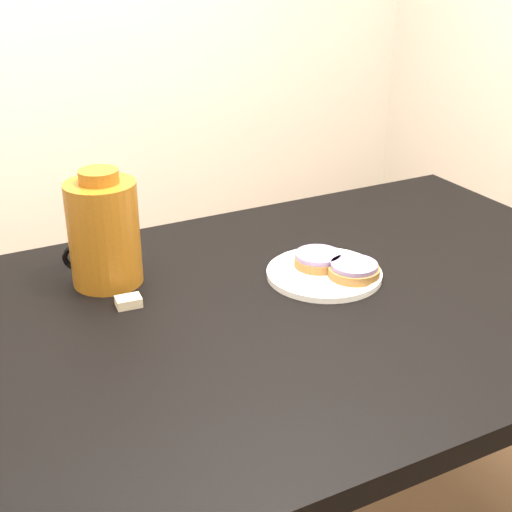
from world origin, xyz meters
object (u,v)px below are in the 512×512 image
table (296,337)px  plate (324,273)px  bagel_back (318,259)px  bagel_front (354,270)px  teabag_pouch (129,302)px  mug (108,258)px  bagel_package (104,232)px

table → plate: plate is taller
table → bagel_back: bagel_back is taller
bagel_front → teabag_pouch: 0.43m
bagel_front → mug: (-0.42, 0.22, 0.02)m
bagel_front → mug: mug is taller
plate → teabag_pouch: 0.38m
table → plate: 0.14m
plate → table: bearing=-149.8°
plate → bagel_package: bagel_package is taller
table → teabag_pouch: 0.32m
plate → mug: mug is taller
table → teabag_pouch: bearing=157.9°
teabag_pouch → bagel_back: bearing=-5.3°
bagel_back → mug: (-0.38, 0.15, 0.02)m
bagel_back → bagel_package: bagel_package is taller
mug → bagel_front: bearing=-4.9°
bagel_back → bagel_package: bearing=158.7°
bagel_back → teabag_pouch: size_ratio=2.53×
bagel_back → bagel_front: 0.08m
table → bagel_front: bearing=3.9°
plate → mug: bearing=155.5°
bagel_back → table: bearing=-139.5°
table → bagel_package: 0.41m
bagel_front → bagel_back: bearing=116.9°
mug → bagel_package: (-0.00, 0.00, 0.05)m
plate → bagel_back: size_ratio=1.97×
teabag_pouch → bagel_package: 0.15m
bagel_back → bagel_front: (0.04, -0.07, -0.00)m
bagel_front → teabag_pouch: bagel_front is taller
table → bagel_package: (-0.29, 0.23, 0.19)m
bagel_package → plate: bearing=-24.8°
table → mug: 0.39m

